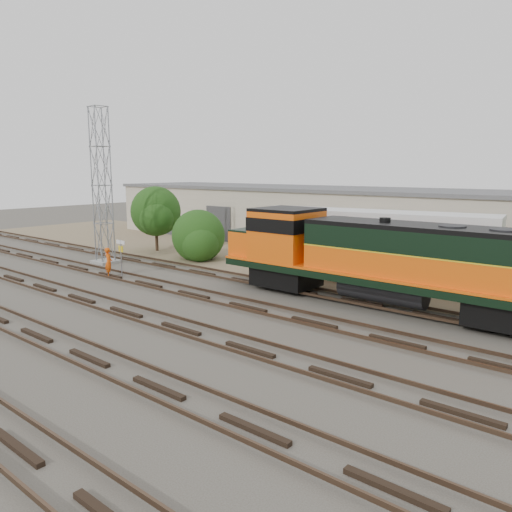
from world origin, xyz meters
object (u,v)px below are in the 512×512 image
Objects in this scene: signal_tower at (102,189)px; worker at (109,262)px; locomotive at (377,258)px; semi_trailer at (377,238)px.

worker is at bearing -31.15° from signal_tower.
worker is at bearing -164.50° from locomotive.
signal_tower is 0.77× the size of semi_trailer.
signal_tower is 20.09m from semi_trailer.
signal_tower is 6.95m from worker.
worker is 17.21m from semi_trailer.
locomotive is 9.65× the size of worker.
locomotive is at bearing -72.67° from semi_trailer.
signal_tower is at bearing -174.81° from locomotive.
locomotive is 5.49m from semi_trailer.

